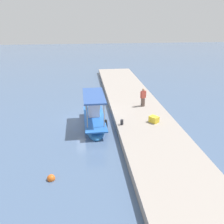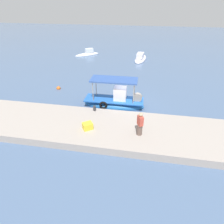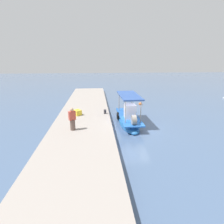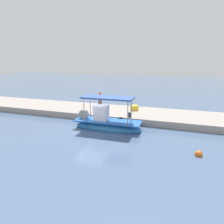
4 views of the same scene
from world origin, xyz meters
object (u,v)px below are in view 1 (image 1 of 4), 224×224
(cargo_crate, at_px, (154,119))
(mooring_bollard, at_px, (122,122))
(marker_buoy, at_px, (51,178))
(main_fishing_boat, at_px, (94,120))
(fisherman_near_bollard, at_px, (143,98))

(cargo_crate, bearing_deg, mooring_bollard, 93.56)
(marker_buoy, bearing_deg, cargo_crate, -53.18)
(marker_buoy, bearing_deg, main_fishing_boat, -22.16)
(main_fishing_boat, distance_m, fisherman_near_bollard, 5.34)
(mooring_bollard, xyz_separation_m, marker_buoy, (-5.39, 4.82, -0.70))
(fisherman_near_bollard, relative_size, mooring_bollard, 4.13)
(fisherman_near_bollard, relative_size, marker_buoy, 3.83)
(cargo_crate, bearing_deg, fisherman_near_bollard, 0.06)
(cargo_crate, bearing_deg, marker_buoy, 126.82)
(main_fishing_boat, relative_size, marker_buoy, 12.52)
(mooring_bollard, relative_size, marker_buoy, 0.93)
(fisherman_near_bollard, height_order, marker_buoy, fisherman_near_bollard)
(mooring_bollard, height_order, cargo_crate, cargo_crate)
(main_fishing_boat, height_order, cargo_crate, main_fishing_boat)
(fisherman_near_bollard, relative_size, cargo_crate, 2.52)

